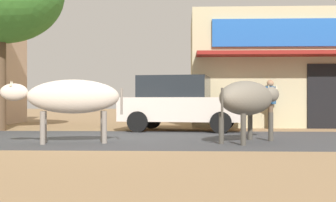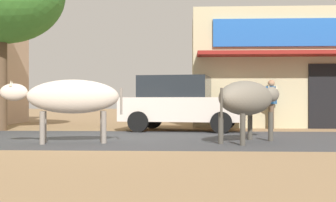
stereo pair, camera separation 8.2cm
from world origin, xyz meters
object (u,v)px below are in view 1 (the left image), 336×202
Objects in this scene: cow_far_dark at (248,99)px; pedestrian_by_shop at (270,100)px; cow_near_brown at (71,97)px; parked_hatchback_car at (181,103)px.

pedestrian_by_shop reaches higher than cow_far_dark.
cow_near_brown is 7.23m from pedestrian_by_shop.
cow_near_brown reaches higher than cow_far_dark.
cow_far_dark is at bearing 5.18° from cow_near_brown.
cow_near_brown is at bearing -135.48° from pedestrian_by_shop.
pedestrian_by_shop is (1.35, 4.73, -0.03)m from cow_far_dark.
pedestrian_by_shop is (2.86, 1.00, 0.08)m from parked_hatchback_car.
cow_far_dark is 4.92m from pedestrian_by_shop.
cow_far_dark is (3.80, 0.34, -0.03)m from cow_near_brown.
parked_hatchback_car is at bearing 60.59° from cow_near_brown.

